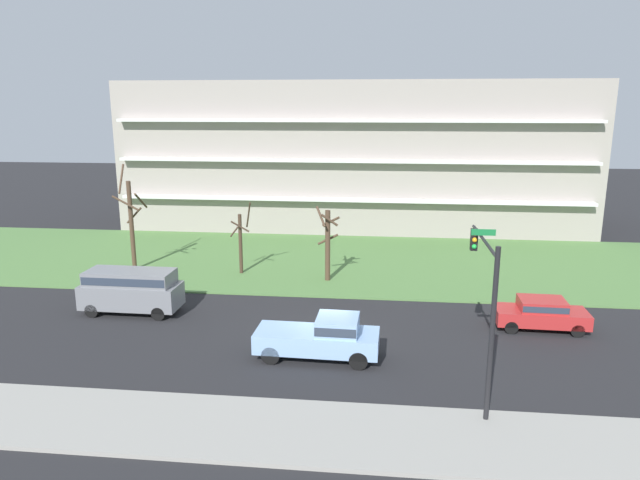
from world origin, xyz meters
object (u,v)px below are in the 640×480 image
tree_left (241,240)px  pickup_blue_near_left (322,337)px  traffic_signal_mast (485,289)px  tree_center (328,242)px  van_gray_center_left (131,288)px  tree_far_left (131,221)px  sedan_red_center_right (541,313)px

tree_left → pickup_blue_near_left: size_ratio=0.89×
tree_left → traffic_signal_mast: (12.89, -15.09, 2.08)m
tree_center → van_gray_center_left: size_ratio=0.92×
tree_far_left → van_gray_center_left: size_ratio=1.36×
tree_far_left → tree_center: tree_far_left is taller
sedan_red_center_right → tree_far_left: bearing=-15.9°
pickup_blue_near_left → tree_left: bearing=120.3°
tree_left → tree_center: tree_left is taller
tree_far_left → tree_center: (13.15, -0.97, -0.86)m
tree_center → pickup_blue_near_left: 11.43m
tree_left → sedan_red_center_right: 18.78m
tree_far_left → traffic_signal_mast: size_ratio=1.12×
tree_left → sedan_red_center_right: tree_left is taller
van_gray_center_left → traffic_signal_mast: traffic_signal_mast is taller
van_gray_center_left → tree_center: bearing=-144.7°
tree_center → traffic_signal_mast: size_ratio=0.75×
tree_center → sedan_red_center_right: size_ratio=1.08×
tree_center → pickup_blue_near_left: tree_center is taller
van_gray_center_left → sedan_red_center_right: bearing=-179.2°
tree_left → traffic_signal_mast: 19.95m
tree_far_left → traffic_signal_mast: bearing=-36.7°
tree_center → sedan_red_center_right: bearing=-31.0°
tree_far_left → pickup_blue_near_left: size_ratio=1.30×
tree_center → traffic_signal_mast: bearing=-63.3°
tree_center → pickup_blue_near_left: size_ratio=0.88×
van_gray_center_left → traffic_signal_mast: (16.98, -7.36, 2.97)m
pickup_blue_near_left → sedan_red_center_right: bearing=25.2°
tree_far_left → van_gray_center_left: 8.66m
sedan_red_center_right → traffic_signal_mast: traffic_signal_mast is taller
traffic_signal_mast → van_gray_center_left: bearing=156.6°
tree_center → sedan_red_center_right: 13.28m
tree_center → traffic_signal_mast: 15.94m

